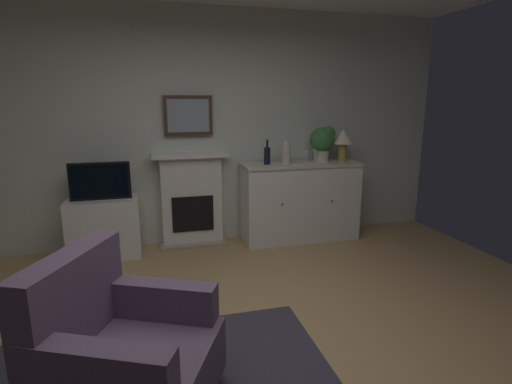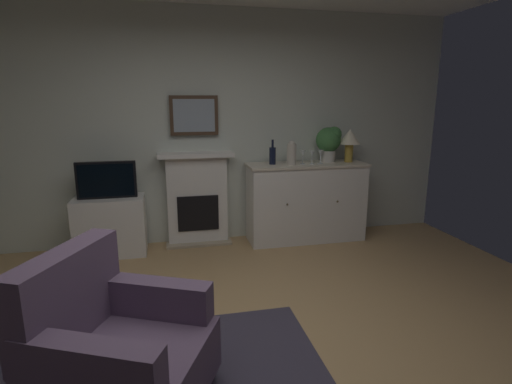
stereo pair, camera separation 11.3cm
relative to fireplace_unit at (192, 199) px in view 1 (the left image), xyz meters
name	(u,v)px [view 1 (the left image)]	position (x,y,z in m)	size (l,w,h in m)	color
ground_plane	(252,367)	(0.13, -2.36, -0.60)	(6.09, 5.04, 0.10)	tan
wall_rear	(199,129)	(0.13, 0.13, 0.81)	(6.09, 0.06, 2.72)	silver
fireplace_unit	(192,199)	(0.00, 0.00, 0.00)	(0.87, 0.30, 1.10)	white
framed_picture	(188,116)	(0.00, 0.05, 0.97)	(0.55, 0.04, 0.45)	#473323
sideboard_cabinet	(300,201)	(1.30, -0.18, -0.07)	(1.44, 0.49, 0.95)	white
table_lamp	(343,139)	(1.84, -0.18, 0.68)	(0.26, 0.26, 0.40)	#B79338
wine_bottle	(267,155)	(0.88, -0.16, 0.51)	(0.08, 0.08, 0.29)	black
wine_glass_left	(297,154)	(1.23, -0.22, 0.53)	(0.07, 0.07, 0.16)	silver
wine_glass_center	(306,154)	(1.34, -0.23, 0.53)	(0.07, 0.07, 0.16)	silver
wine_glass_right	(315,153)	(1.45, -0.23, 0.53)	(0.07, 0.07, 0.16)	silver
vase_decorative	(286,153)	(1.09, -0.23, 0.54)	(0.11, 0.11, 0.28)	beige
tv_cabinet	(105,228)	(-0.98, -0.16, -0.22)	(0.75, 0.42, 0.65)	white
tv_set	(100,181)	(-0.98, -0.19, 0.30)	(0.62, 0.07, 0.40)	black
potted_plant_small	(323,141)	(1.60, -0.13, 0.66)	(0.30, 0.30, 0.43)	beige
armchair	(122,353)	(-0.65, -2.63, -0.17)	(1.06, 1.03, 0.92)	#604C66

